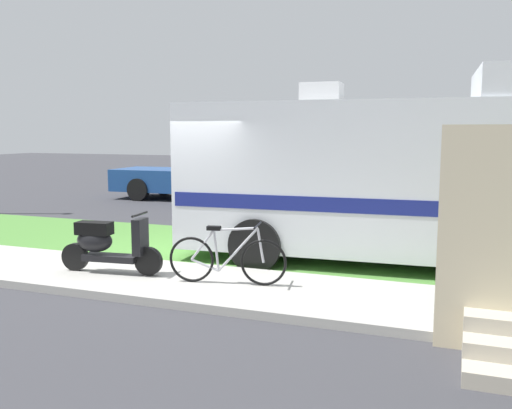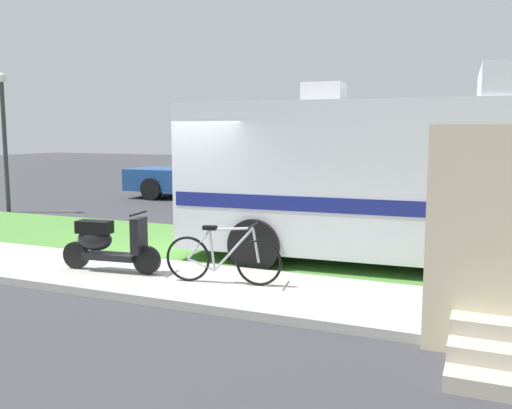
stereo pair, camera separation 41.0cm
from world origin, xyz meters
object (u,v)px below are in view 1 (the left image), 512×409
motorhome_rv (384,175)px  scooter (107,244)px  pickup_truck_near (449,187)px  bicycle (227,258)px  pickup_truck_far (209,173)px

motorhome_rv → scooter: 4.82m
motorhome_rv → pickup_truck_near: bearing=78.4°
motorhome_rv → bicycle: motorhome_rv is taller
scooter → bicycle: size_ratio=0.99×
pickup_truck_near → pickup_truck_far: 8.16m
scooter → pickup_truck_near: 8.85m
motorhome_rv → scooter: (-3.88, -2.68, -1.01)m
pickup_truck_near → bicycle: bearing=-111.0°
motorhome_rv → pickup_truck_far: 9.93m
bicycle → scooter: bearing=-178.2°
motorhome_rv → bicycle: size_ratio=3.94×
pickup_truck_near → motorhome_rv: bearing=-101.6°
bicycle → pickup_truck_near: size_ratio=0.34×
bicycle → pickup_truck_far: bearing=116.8°
scooter → bicycle: 2.03m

